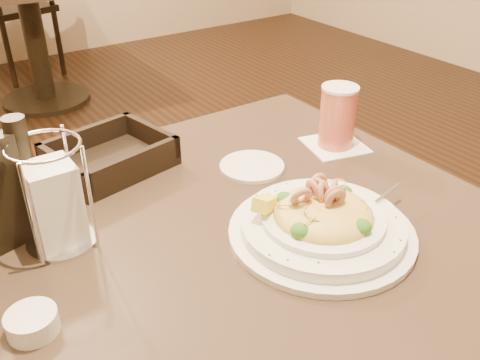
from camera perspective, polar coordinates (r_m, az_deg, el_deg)
main_table at (r=1.10m, az=0.61°, el=-14.17°), size 0.90×0.90×0.71m
background_table at (r=3.41m, az=-21.35°, el=15.46°), size 0.95×0.95×0.71m
dining_chair_far at (r=3.92m, az=-22.80°, el=17.09°), size 0.51×0.51×0.93m
pasta_bowl at (r=0.92m, az=8.74°, el=-4.38°), size 0.36×0.32×0.10m
drink_glass at (r=1.21m, az=10.37°, el=6.59°), size 0.15×0.15×0.14m
bread_basket at (r=1.15m, az=-13.67°, el=2.28°), size 0.26×0.23×0.06m
napkin_caddy at (r=0.92m, az=-19.19°, el=-2.25°), size 0.12×0.12×0.19m
side_plate at (r=1.13m, az=1.28°, el=1.45°), size 0.15×0.15×0.01m
butter_ramekin at (r=0.80m, az=-21.29°, el=-14.00°), size 0.09×0.09×0.03m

